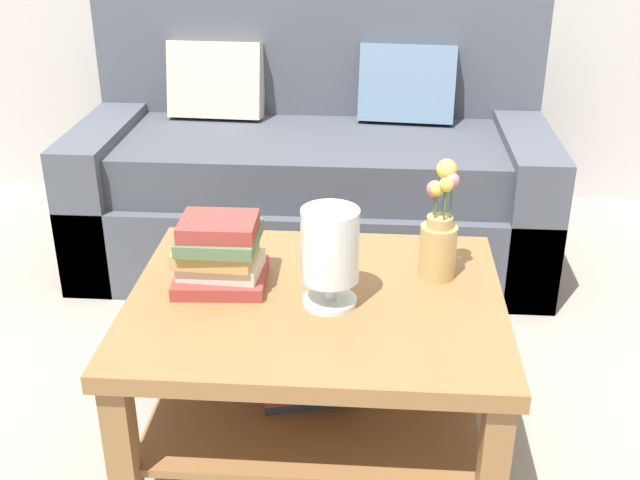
# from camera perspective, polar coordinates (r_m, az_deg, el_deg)

# --- Properties ---
(ground_plane) EXTENTS (10.00, 10.00, 0.00)m
(ground_plane) POSITION_cam_1_polar(r_m,az_deg,el_deg) (2.76, 0.05, -8.74)
(ground_plane) COLOR gray
(couch) EXTENTS (1.92, 0.90, 1.06)m
(couch) POSITION_cam_1_polar(r_m,az_deg,el_deg) (3.39, -0.43, 4.91)
(couch) COLOR #474C56
(couch) RESTS_ON ground
(coffee_table) EXTENTS (1.03, 0.84, 0.48)m
(coffee_table) POSITION_cam_1_polar(r_m,az_deg,el_deg) (2.25, -0.32, -7.12)
(coffee_table) COLOR olive
(coffee_table) RESTS_ON ground
(book_stack_main) EXTENTS (0.26, 0.23, 0.20)m
(book_stack_main) POSITION_cam_1_polar(r_m,az_deg,el_deg) (2.21, -7.28, -1.00)
(book_stack_main) COLOR #993833
(book_stack_main) RESTS_ON coffee_table
(glass_hurricane_vase) EXTENTS (0.15, 0.15, 0.27)m
(glass_hurricane_vase) POSITION_cam_1_polar(r_m,az_deg,el_deg) (2.07, 0.73, -0.71)
(glass_hurricane_vase) COLOR silver
(glass_hurricane_vase) RESTS_ON coffee_table
(flower_pitcher) EXTENTS (0.11, 0.11, 0.35)m
(flower_pitcher) POSITION_cam_1_polar(r_m,az_deg,el_deg) (2.25, 8.58, 0.35)
(flower_pitcher) COLOR tan
(flower_pitcher) RESTS_ON coffee_table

